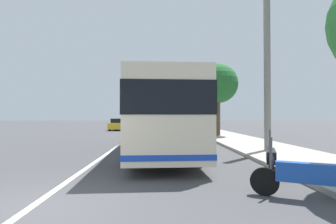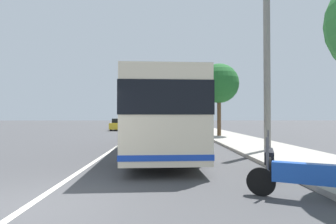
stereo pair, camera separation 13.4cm
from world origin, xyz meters
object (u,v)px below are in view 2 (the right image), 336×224
object	(u,v)px
car_side_street	(120,125)
roadside_tree_mid_block	(219,84)
car_oncoming	(168,126)
motorcycle_angled	(269,159)
motorcycle_far_end	(306,177)
car_ahead_same_lane	(161,121)
car_far_distant	(166,122)
utility_pole	(267,69)
coach_bus	(159,114)

from	to	relation	value
car_side_street	roadside_tree_mid_block	size ratio (longest dim) A/B	0.73
car_oncoming	motorcycle_angled	bearing A→B (deg)	-173.99
motorcycle_far_end	car_ahead_same_lane	distance (m)	57.16
car_far_distant	roadside_tree_mid_block	xyz separation A→B (m)	(-22.58, -3.98, 3.61)
motorcycle_far_end	car_far_distant	size ratio (longest dim) A/B	0.46
car_far_distant	car_ahead_same_lane	xyz separation A→B (m)	(18.27, 0.95, -0.03)
motorcycle_angled	car_far_distant	bearing A→B (deg)	24.61
motorcycle_far_end	car_far_distant	bearing A→B (deg)	-61.27
motorcycle_far_end	car_side_street	xyz separation A→B (m)	(27.80, 8.05, 0.22)
car_side_street	car_ahead_same_lane	distance (m)	29.67
utility_pole	car_oncoming	bearing A→B (deg)	17.21
roadside_tree_mid_block	utility_pole	xyz separation A→B (m)	(-9.31, -0.23, -0.47)
car_side_street	car_ahead_same_lane	world-z (taller)	car_ahead_same_lane
car_oncoming	car_side_street	bearing A→B (deg)	37.64
car_ahead_same_lane	utility_pole	distance (m)	50.52
motorcycle_far_end	motorcycle_angled	bearing A→B (deg)	-67.84
coach_bus	motorcycle_angled	bearing A→B (deg)	-153.62
roadside_tree_mid_block	car_far_distant	bearing A→B (deg)	9.99
car_far_distant	utility_pole	distance (m)	32.31
car_oncoming	roadside_tree_mid_block	size ratio (longest dim) A/B	0.67
motorcycle_far_end	car_side_street	distance (m)	28.95
car_far_distant	motorcycle_angled	bearing A→B (deg)	-176.58
car_side_street	utility_pole	distance (m)	23.39
roadside_tree_mid_block	car_side_street	bearing A→B (deg)	40.22
coach_bus	utility_pole	world-z (taller)	utility_pole
car_side_street	car_far_distant	size ratio (longest dim) A/B	0.94
coach_bus	car_ahead_same_lane	size ratio (longest dim) A/B	3.06
car_ahead_same_lane	roadside_tree_mid_block	size ratio (longest dim) A/B	0.69
car_ahead_same_lane	car_far_distant	bearing A→B (deg)	-174.01
motorcycle_angled	roadside_tree_mid_block	bearing A→B (deg)	14.35
car_side_street	utility_pole	bearing A→B (deg)	29.32
motorcycle_angled	roadside_tree_mid_block	xyz separation A→B (m)	(14.05, -1.62, 3.87)
car_side_street	car_ahead_same_lane	bearing A→B (deg)	174.24
coach_bus	motorcycle_far_end	bearing A→B (deg)	-161.45
motorcycle_angled	utility_pole	world-z (taller)	utility_pole
car_oncoming	roadside_tree_mid_block	bearing A→B (deg)	-139.50
motorcycle_angled	roadside_tree_mid_block	world-z (taller)	roadside_tree_mid_block
motorcycle_far_end	car_far_distant	world-z (taller)	car_far_distant
coach_bus	utility_pole	size ratio (longest dim) A/B	1.63
motorcycle_angled	utility_pole	xyz separation A→B (m)	(4.74, -1.85, 3.40)
car_oncoming	car_side_street	distance (m)	9.12
roadside_tree_mid_block	utility_pole	world-z (taller)	utility_pole
car_side_street	car_ahead_same_lane	xyz separation A→B (m)	(29.26, -4.87, 0.02)
car_side_street	car_ahead_same_lane	size ratio (longest dim) A/B	1.07
motorcycle_far_end	motorcycle_angled	size ratio (longest dim) A/B	1.00
car_far_distant	car_ahead_same_lane	size ratio (longest dim) A/B	1.13
car_far_distant	roadside_tree_mid_block	size ratio (longest dim) A/B	0.78
motorcycle_far_end	car_far_distant	distance (m)	38.87
car_side_street	motorcycle_angled	bearing A→B (deg)	21.37
car_oncoming	car_ahead_same_lane	xyz separation A→B (m)	(36.34, 0.88, -0.01)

